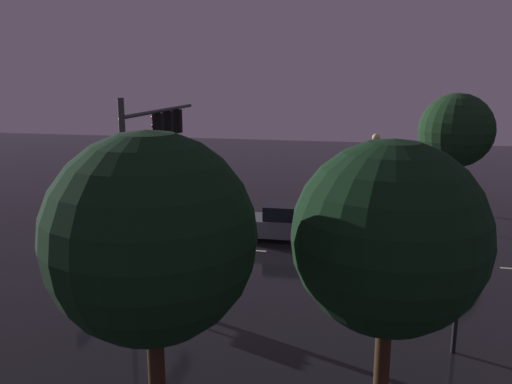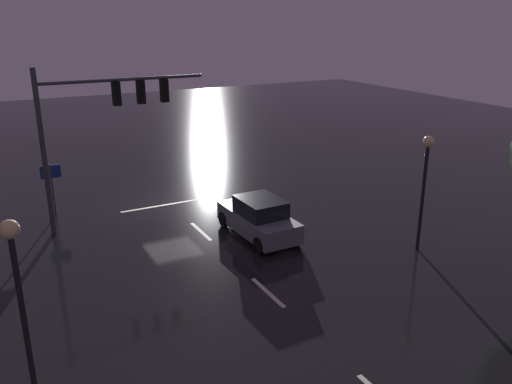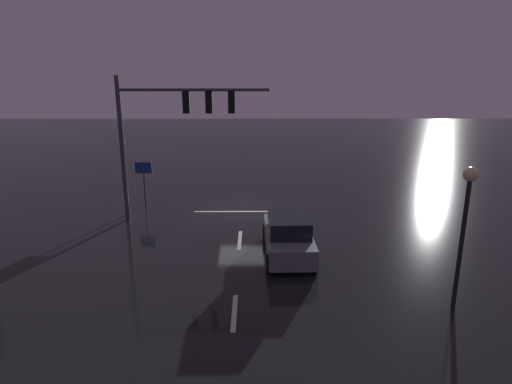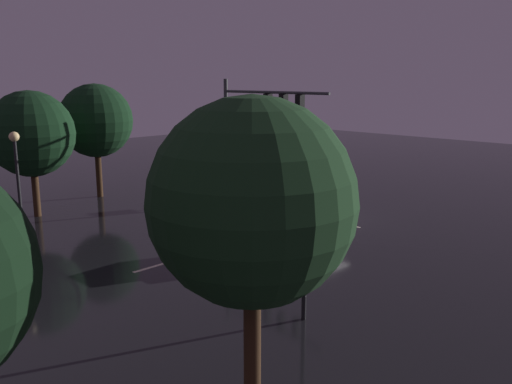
# 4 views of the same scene
# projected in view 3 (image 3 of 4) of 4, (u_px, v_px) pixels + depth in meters

# --- Properties ---
(ground_plane) EXTENTS (80.00, 80.00, 0.00)m
(ground_plane) POSITION_uv_depth(u_px,v_px,m) (242.00, 211.00, 23.88)
(ground_plane) COLOR black
(traffic_signal_assembly) EXTENTS (7.14, 0.47, 7.01)m
(traffic_signal_assembly) POSITION_uv_depth(u_px,v_px,m) (173.00, 119.00, 21.30)
(traffic_signal_assembly) COLOR #383A3D
(traffic_signal_assembly) RESTS_ON ground_plane
(lane_dash_far) EXTENTS (0.16, 2.20, 0.01)m
(lane_dash_far) POSITION_uv_depth(u_px,v_px,m) (240.00, 240.00, 20.03)
(lane_dash_far) COLOR beige
(lane_dash_far) RESTS_ON ground_plane
(lane_dash_mid) EXTENTS (0.16, 2.20, 0.01)m
(lane_dash_mid) POSITION_uv_depth(u_px,v_px,m) (234.00, 312.00, 14.27)
(lane_dash_mid) COLOR beige
(lane_dash_mid) RESTS_ON ground_plane
(stop_bar) EXTENTS (5.00, 0.16, 0.01)m
(stop_bar) POSITION_uv_depth(u_px,v_px,m) (242.00, 211.00, 23.85)
(stop_bar) COLOR beige
(stop_bar) RESTS_ON ground_plane
(car_approaching) EXTENTS (1.99, 4.41, 1.70)m
(car_approaching) POSITION_uv_depth(u_px,v_px,m) (288.00, 236.00, 18.33)
(car_approaching) COLOR slate
(car_approaching) RESTS_ON ground_plane
(street_lamp_left_kerb) EXTENTS (0.44, 0.44, 4.63)m
(street_lamp_left_kerb) POSITION_uv_depth(u_px,v_px,m) (466.00, 211.00, 13.65)
(street_lamp_left_kerb) COLOR black
(street_lamp_left_kerb) RESTS_ON ground_plane
(route_sign) EXTENTS (0.90, 0.12, 2.49)m
(route_sign) POSITION_uv_depth(u_px,v_px,m) (144.00, 174.00, 24.32)
(route_sign) COLOR #383A3D
(route_sign) RESTS_ON ground_plane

